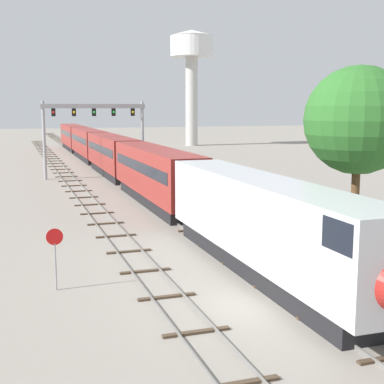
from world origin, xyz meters
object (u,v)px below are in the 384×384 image
water_tower (192,56)px  stop_sign (55,250)px  passenger_train (111,154)px  trackside_tree_left (359,120)px  signal_gantry (94,122)px

water_tower → stop_sign: bearing=-112.1°
water_tower → stop_sign: water_tower is taller
passenger_train → water_tower: bearing=60.8°
passenger_train → stop_sign: (-10.00, -41.82, -0.74)m
trackside_tree_left → stop_sign: bearing=-163.0°
signal_gantry → water_tower: water_tower is taller
water_tower → stop_sign: (-35.72, -87.79, -17.04)m
stop_sign → passenger_train: bearing=76.6°
signal_gantry → trackside_tree_left: trackside_tree_left is taller
passenger_train → signal_gantry: (-2.25, -2.07, 3.95)m
passenger_train → stop_sign: passenger_train is taller
signal_gantry → stop_sign: size_ratio=4.20×
water_tower → trackside_tree_left: size_ratio=2.21×
passenger_train → water_tower: (25.72, 45.97, 16.30)m
water_tower → trackside_tree_left: bearing=-100.8°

